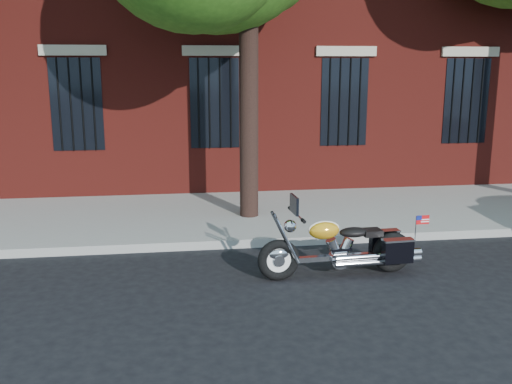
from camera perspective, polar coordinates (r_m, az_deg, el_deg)
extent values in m
plane|color=black|center=(8.45, -1.58, -8.43)|extent=(120.00, 120.00, 0.00)
cube|color=gray|center=(9.73, -2.49, -5.14)|extent=(40.00, 0.16, 0.15)
cube|color=gray|center=(11.53, -3.39, -2.33)|extent=(40.00, 3.60, 0.15)
cube|color=black|center=(13.02, -4.17, 8.84)|extent=(1.10, 0.14, 2.00)
cube|color=#B2A893|center=(12.97, -4.24, 13.91)|extent=(1.40, 0.20, 0.22)
cylinder|color=black|center=(12.94, -4.15, 8.82)|extent=(0.04, 0.04, 2.00)
cylinder|color=black|center=(10.85, -0.72, 9.74)|extent=(0.36, 0.36, 5.00)
torus|color=black|center=(8.19, 2.27, -6.81)|extent=(0.62, 0.17, 0.61)
torus|color=black|center=(8.75, 13.46, -5.89)|extent=(0.62, 0.17, 0.61)
cylinder|color=white|center=(8.19, 2.27, -6.81)|extent=(0.46, 0.08, 0.46)
cylinder|color=white|center=(8.75, 13.46, -5.89)|extent=(0.46, 0.08, 0.46)
ellipsoid|color=white|center=(8.16, 2.27, -6.20)|extent=(0.33, 0.14, 0.18)
ellipsoid|color=orange|center=(8.71, 13.49, -5.21)|extent=(0.33, 0.15, 0.18)
cube|color=white|center=(8.44, 8.05, -6.48)|extent=(1.37, 0.17, 0.07)
cylinder|color=white|center=(8.46, 8.34, -6.58)|extent=(0.30, 0.18, 0.29)
cylinder|color=white|center=(8.47, 11.65, -6.61)|extent=(1.15, 0.15, 0.08)
ellipsoid|color=orange|center=(8.25, 6.81, -3.83)|extent=(0.47, 0.29, 0.26)
ellipsoid|color=black|center=(8.41, 9.77, -3.98)|extent=(0.46, 0.29, 0.14)
cube|color=black|center=(8.91, 12.69, -4.83)|extent=(0.45, 0.17, 0.35)
cube|color=black|center=(8.50, 13.99, -5.74)|extent=(0.45, 0.17, 0.35)
cylinder|color=white|center=(8.06, 4.08, -2.26)|extent=(0.08, 0.71, 0.03)
sphere|color=white|center=(8.08, 3.43, -3.42)|extent=(0.19, 0.19, 0.18)
cube|color=black|center=(8.02, 3.84, -1.26)|extent=(0.06, 0.37, 0.26)
cube|color=red|center=(8.49, 16.32, -2.69)|extent=(0.20, 0.03, 0.13)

